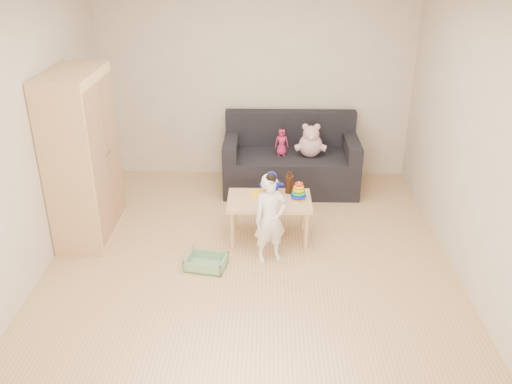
{
  "coord_description": "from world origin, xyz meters",
  "views": [
    {
      "loc": [
        0.17,
        -4.6,
        2.96
      ],
      "look_at": [
        0.05,
        0.25,
        0.65
      ],
      "focal_mm": 38.0,
      "sensor_mm": 36.0,
      "label": 1
    }
  ],
  "objects_px": {
    "sofa": "(290,171)",
    "toddler": "(270,220)",
    "wardrobe": "(83,157)",
    "play_table": "(269,219)"
  },
  "relations": [
    {
      "from": "sofa",
      "to": "play_table",
      "type": "distance_m",
      "value": 1.31
    },
    {
      "from": "sofa",
      "to": "toddler",
      "type": "height_order",
      "value": "toddler"
    },
    {
      "from": "toddler",
      "to": "sofa",
      "type": "bearing_deg",
      "value": 61.28
    },
    {
      "from": "play_table",
      "to": "toddler",
      "type": "xyz_separation_m",
      "value": [
        0.01,
        -0.42,
        0.22
      ]
    },
    {
      "from": "wardrobe",
      "to": "toddler",
      "type": "distance_m",
      "value": 2.05
    },
    {
      "from": "sofa",
      "to": "play_table",
      "type": "height_order",
      "value": "sofa"
    },
    {
      "from": "wardrobe",
      "to": "play_table",
      "type": "height_order",
      "value": "wardrobe"
    },
    {
      "from": "play_table",
      "to": "wardrobe",
      "type": "bearing_deg",
      "value": 178.15
    },
    {
      "from": "sofa",
      "to": "toddler",
      "type": "relative_size",
      "value": 1.88
    },
    {
      "from": "play_table",
      "to": "toddler",
      "type": "relative_size",
      "value": 0.98
    }
  ]
}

